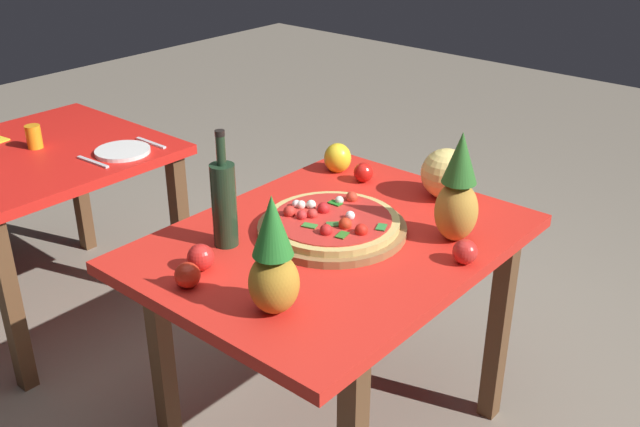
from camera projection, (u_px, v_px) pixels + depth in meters
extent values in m
plane|color=gray|center=(331.00, 421.00, 2.61)|extent=(10.00, 10.00, 0.00)
cube|color=brown|center=(498.00, 332.00, 2.50)|extent=(0.06, 0.06, 0.70)
cube|color=brown|center=(161.00, 348.00, 2.42)|extent=(0.06, 0.06, 0.70)
cube|color=brown|center=(319.00, 257.00, 2.97)|extent=(0.06, 0.06, 0.70)
cube|color=red|center=(333.00, 243.00, 2.29)|extent=(1.19, 0.91, 0.04)
cube|color=brown|center=(12.00, 307.00, 2.63)|extent=(0.06, 0.06, 0.70)
cube|color=brown|center=(181.00, 232.00, 3.17)|extent=(0.06, 0.06, 0.70)
cube|color=brown|center=(79.00, 185.00, 3.63)|extent=(0.06, 0.06, 0.70)
cube|color=red|center=(36.00, 156.00, 2.97)|extent=(0.95, 0.88, 0.04)
cylinder|color=olive|center=(332.00, 229.00, 2.31)|extent=(0.47, 0.47, 0.02)
cylinder|color=tan|center=(332.00, 222.00, 2.30)|extent=(0.43, 0.43, 0.02)
cylinder|color=red|center=(332.00, 218.00, 2.29)|extent=(0.38, 0.38, 0.00)
sphere|color=red|center=(361.00, 230.00, 2.19)|extent=(0.04, 0.04, 0.04)
sphere|color=red|center=(324.00, 208.00, 2.33)|extent=(0.04, 0.04, 0.04)
sphere|color=red|center=(290.00, 212.00, 2.31)|extent=(0.04, 0.04, 0.04)
sphere|color=red|center=(326.00, 230.00, 2.19)|extent=(0.04, 0.04, 0.04)
sphere|color=red|center=(302.00, 216.00, 2.29)|extent=(0.03, 0.03, 0.03)
sphere|color=red|center=(345.00, 224.00, 2.23)|extent=(0.04, 0.04, 0.04)
sphere|color=red|center=(312.00, 214.00, 2.30)|extent=(0.03, 0.03, 0.03)
sphere|color=red|center=(352.00, 197.00, 2.41)|extent=(0.04, 0.04, 0.04)
cube|color=#3A8434|center=(310.00, 226.00, 2.24)|extent=(0.04, 0.05, 0.00)
cube|color=#2F8239|center=(381.00, 227.00, 2.23)|extent=(0.05, 0.04, 0.00)
cube|color=#376F30|center=(333.00, 224.00, 2.25)|extent=(0.05, 0.05, 0.00)
cube|color=#217A22|center=(335.00, 203.00, 2.38)|extent=(0.03, 0.04, 0.00)
cube|color=#327624|center=(342.00, 235.00, 2.18)|extent=(0.05, 0.04, 0.00)
sphere|color=white|center=(339.00, 200.00, 2.39)|extent=(0.03, 0.03, 0.03)
sphere|color=white|center=(311.00, 205.00, 2.36)|extent=(0.03, 0.03, 0.03)
sphere|color=white|center=(350.00, 216.00, 2.29)|extent=(0.03, 0.03, 0.03)
sphere|color=white|center=(296.00, 204.00, 2.36)|extent=(0.03, 0.03, 0.03)
sphere|color=white|center=(301.00, 205.00, 2.36)|extent=(0.03, 0.03, 0.03)
cylinder|color=#1C331F|center=(224.00, 205.00, 2.19)|extent=(0.08, 0.08, 0.26)
cylinder|color=#1C331F|center=(221.00, 150.00, 2.11)|extent=(0.03, 0.03, 0.09)
cylinder|color=black|center=(220.00, 133.00, 2.09)|extent=(0.03, 0.03, 0.02)
ellipsoid|color=#B38028|center=(274.00, 283.00, 1.88)|extent=(0.13, 0.13, 0.17)
cone|color=#26752A|center=(272.00, 225.00, 1.80)|extent=(0.11, 0.11, 0.16)
ellipsoid|color=#BC8734|center=(456.00, 211.00, 2.23)|extent=(0.13, 0.13, 0.19)
cone|color=#2C6726|center=(461.00, 157.00, 2.16)|extent=(0.11, 0.11, 0.16)
sphere|color=#EDD271|center=(446.00, 174.00, 2.52)|extent=(0.18, 0.18, 0.18)
ellipsoid|color=yellow|center=(338.00, 158.00, 2.75)|extent=(0.10, 0.10, 0.11)
sphere|color=red|center=(465.00, 252.00, 2.12)|extent=(0.07, 0.07, 0.07)
sphere|color=red|center=(201.00, 257.00, 2.09)|extent=(0.08, 0.08, 0.08)
sphere|color=red|center=(187.00, 275.00, 2.00)|extent=(0.07, 0.07, 0.07)
sphere|color=red|center=(363.00, 172.00, 2.66)|extent=(0.07, 0.07, 0.07)
cylinder|color=orange|center=(34.00, 137.00, 2.97)|extent=(0.06, 0.06, 0.10)
cylinder|color=white|center=(123.00, 151.00, 2.94)|extent=(0.22, 0.22, 0.02)
cube|color=silver|center=(93.00, 162.00, 2.84)|extent=(0.03, 0.18, 0.01)
cube|color=silver|center=(151.00, 143.00, 3.03)|extent=(0.02, 0.18, 0.01)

